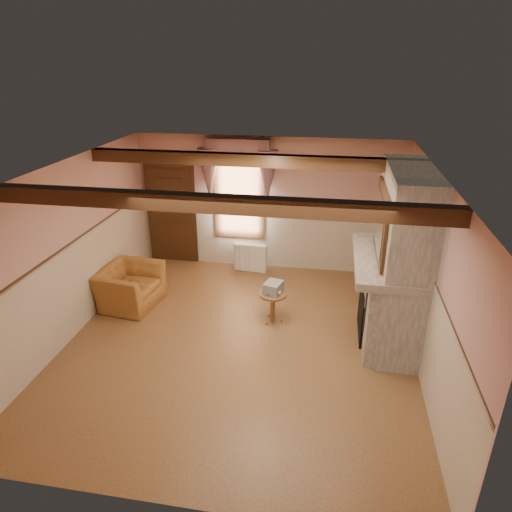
% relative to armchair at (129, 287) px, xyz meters
% --- Properties ---
extents(floor, '(5.50, 6.00, 0.01)m').
position_rel_armchair_xyz_m(floor, '(2.25, -0.86, -0.36)').
color(floor, brown).
rests_on(floor, ground).
extents(ceiling, '(5.50, 6.00, 0.01)m').
position_rel_armchair_xyz_m(ceiling, '(2.25, -0.86, 2.44)').
color(ceiling, silver).
rests_on(ceiling, wall_back).
extents(wall_back, '(5.50, 0.02, 2.80)m').
position_rel_armchair_xyz_m(wall_back, '(2.25, 2.14, 1.04)').
color(wall_back, tan).
rests_on(wall_back, floor).
extents(wall_front, '(5.50, 0.02, 2.80)m').
position_rel_armchair_xyz_m(wall_front, '(2.25, -3.86, 1.04)').
color(wall_front, tan).
rests_on(wall_front, floor).
extents(wall_left, '(0.02, 6.00, 2.80)m').
position_rel_armchair_xyz_m(wall_left, '(-0.50, -0.86, 1.04)').
color(wall_left, tan).
rests_on(wall_left, floor).
extents(wall_right, '(0.02, 6.00, 2.80)m').
position_rel_armchair_xyz_m(wall_right, '(5.00, -0.86, 1.04)').
color(wall_right, tan).
rests_on(wall_right, floor).
extents(wainscot, '(5.50, 6.00, 1.50)m').
position_rel_armchair_xyz_m(wainscot, '(2.25, -0.86, 0.39)').
color(wainscot, beige).
rests_on(wainscot, floor).
extents(chair_rail, '(5.50, 6.00, 0.08)m').
position_rel_armchair_xyz_m(chair_rail, '(2.25, -0.86, 1.14)').
color(chair_rail, black).
rests_on(chair_rail, wainscot).
extents(firebox, '(0.20, 0.95, 0.90)m').
position_rel_armchair_xyz_m(firebox, '(4.25, -0.26, 0.09)').
color(firebox, black).
rests_on(firebox, floor).
extents(armchair, '(1.11, 1.23, 0.73)m').
position_rel_armchair_xyz_m(armchair, '(0.00, 0.00, 0.00)').
color(armchair, '#9E662D').
rests_on(armchair, floor).
extents(side_table, '(0.60, 0.60, 0.55)m').
position_rel_armchair_xyz_m(side_table, '(2.69, -0.14, -0.09)').
color(side_table, brown).
rests_on(side_table, floor).
extents(book_stack, '(0.34, 0.38, 0.20)m').
position_rel_armchair_xyz_m(book_stack, '(2.69, -0.14, 0.29)').
color(book_stack, '#B7AD8C').
rests_on(book_stack, side_table).
extents(radiator, '(0.71, 0.23, 0.60)m').
position_rel_armchair_xyz_m(radiator, '(1.93, 1.84, -0.06)').
color(radiator, white).
rests_on(radiator, floor).
extents(bowl, '(0.33, 0.33, 0.08)m').
position_rel_armchair_xyz_m(bowl, '(4.49, -0.47, 1.10)').
color(bowl, brown).
rests_on(bowl, mantel).
extents(mantel_clock, '(0.14, 0.24, 0.20)m').
position_rel_armchair_xyz_m(mantel_clock, '(4.49, 0.54, 1.16)').
color(mantel_clock, black).
rests_on(mantel_clock, mantel).
extents(oil_lamp, '(0.11, 0.11, 0.28)m').
position_rel_armchair_xyz_m(oil_lamp, '(4.49, 0.21, 1.20)').
color(oil_lamp, '#BB7B34').
rests_on(oil_lamp, mantel).
extents(candle_red, '(0.06, 0.06, 0.16)m').
position_rel_armchair_xyz_m(candle_red, '(4.49, -0.72, 1.14)').
color(candle_red, '#B1151C').
rests_on(candle_red, mantel).
extents(jar_yellow, '(0.06, 0.06, 0.12)m').
position_rel_armchair_xyz_m(jar_yellow, '(4.49, -0.62, 1.12)').
color(jar_yellow, yellow).
rests_on(jar_yellow, mantel).
extents(fireplace, '(0.85, 2.00, 2.80)m').
position_rel_armchair_xyz_m(fireplace, '(4.67, -0.26, 1.04)').
color(fireplace, gray).
rests_on(fireplace, floor).
extents(mantel, '(1.05, 2.05, 0.12)m').
position_rel_armchair_xyz_m(mantel, '(4.49, -0.26, 1.00)').
color(mantel, gray).
rests_on(mantel, fireplace).
extents(overmantel_mirror, '(0.06, 1.44, 1.04)m').
position_rel_armchair_xyz_m(overmantel_mirror, '(4.31, -0.26, 1.61)').
color(overmantel_mirror, silver).
rests_on(overmantel_mirror, fireplace).
extents(door, '(1.10, 0.10, 2.10)m').
position_rel_armchair_xyz_m(door, '(0.15, 2.08, 0.69)').
color(door, black).
rests_on(door, floor).
extents(window, '(1.06, 0.08, 2.02)m').
position_rel_armchair_xyz_m(window, '(1.65, 2.11, 1.29)').
color(window, white).
rests_on(window, wall_back).
extents(window_drapes, '(1.30, 0.14, 1.40)m').
position_rel_armchair_xyz_m(window_drapes, '(1.65, 2.02, 1.89)').
color(window_drapes, gray).
rests_on(window_drapes, wall_back).
extents(ceiling_beam_front, '(5.50, 0.18, 0.20)m').
position_rel_armchair_xyz_m(ceiling_beam_front, '(2.25, -2.06, 2.34)').
color(ceiling_beam_front, black).
rests_on(ceiling_beam_front, ceiling).
extents(ceiling_beam_back, '(5.50, 0.18, 0.20)m').
position_rel_armchair_xyz_m(ceiling_beam_back, '(2.25, 0.34, 2.34)').
color(ceiling_beam_back, black).
rests_on(ceiling_beam_back, ceiling).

